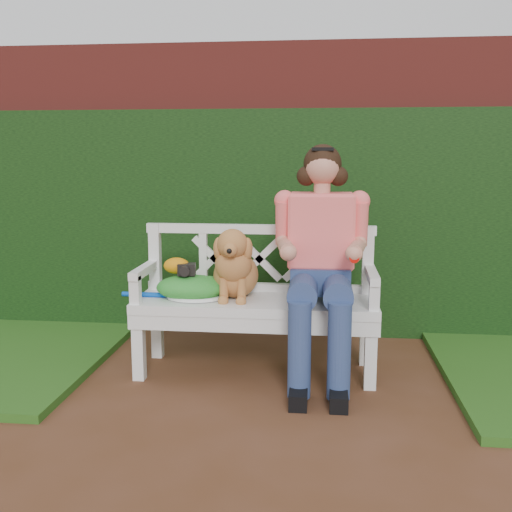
# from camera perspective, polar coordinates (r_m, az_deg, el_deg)

# --- Properties ---
(ground) EXTENTS (60.00, 60.00, 0.00)m
(ground) POSITION_cam_1_polar(r_m,az_deg,el_deg) (3.18, -0.25, -15.91)
(ground) COLOR #4A2916
(brick_wall) EXTENTS (10.00, 0.30, 2.20)m
(brick_wall) POSITION_cam_1_polar(r_m,az_deg,el_deg) (4.77, 2.31, 6.39)
(brick_wall) COLOR maroon
(brick_wall) RESTS_ON ground
(ivy_hedge) EXTENTS (10.00, 0.18, 1.70)m
(ivy_hedge) POSITION_cam_1_polar(r_m,az_deg,el_deg) (4.57, 2.10, 3.11)
(ivy_hedge) COLOR #1C4213
(ivy_hedge) RESTS_ON ground
(garden_bench) EXTENTS (1.63, 0.76, 0.48)m
(garden_bench) POSITION_cam_1_polar(r_m,az_deg,el_deg) (3.82, 0.00, -7.56)
(garden_bench) COLOR white
(garden_bench) RESTS_ON ground
(seated_woman) EXTENTS (0.65, 0.84, 1.42)m
(seated_woman) POSITION_cam_1_polar(r_m,az_deg,el_deg) (3.67, 6.18, -0.76)
(seated_woman) COLOR #FF4242
(seated_woman) RESTS_ON ground
(dog) EXTENTS (0.33, 0.43, 0.46)m
(dog) POSITION_cam_1_polar(r_m,az_deg,el_deg) (3.72, -2.00, -0.61)
(dog) COLOR #AB792E
(dog) RESTS_ON garden_bench
(tennis_racket) EXTENTS (0.70, 0.32, 0.03)m
(tennis_racket) POSITION_cam_1_polar(r_m,az_deg,el_deg) (3.78, -6.29, -3.78)
(tennis_racket) COLOR silver
(tennis_racket) RESTS_ON garden_bench
(green_bag) EXTENTS (0.44, 0.34, 0.15)m
(green_bag) POSITION_cam_1_polar(r_m,az_deg,el_deg) (3.77, -6.19, -2.91)
(green_bag) COLOR #29891F
(green_bag) RESTS_ON garden_bench
(camera_item) EXTENTS (0.12, 0.10, 0.07)m
(camera_item) POSITION_cam_1_polar(r_m,az_deg,el_deg) (3.74, -6.62, -1.27)
(camera_item) COLOR black
(camera_item) RESTS_ON green_bag
(baseball_glove) EXTENTS (0.18, 0.14, 0.10)m
(baseball_glove) POSITION_cam_1_polar(r_m,az_deg,el_deg) (3.79, -7.57, -0.92)
(baseball_glove) COLOR orange
(baseball_glove) RESTS_ON green_bag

